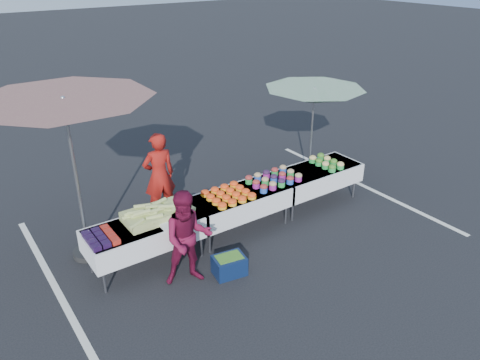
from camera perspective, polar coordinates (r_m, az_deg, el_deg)
ground at (r=8.51m, az=-0.00°, el=-6.07°), size 80.00×80.00×0.00m
stripe_left at (r=7.49m, az=-21.06°, el=-13.10°), size 0.10×5.00×0.00m
stripe_right at (r=10.45m, az=14.53°, el=-0.55°), size 0.10×5.00×0.00m
table_left at (r=7.47m, az=-11.46°, el=-6.34°), size 1.86×0.81×0.75m
table_center at (r=8.21m, az=-0.00°, el=-2.62°), size 1.86×0.81×0.75m
table_right at (r=9.25m, az=9.17°, el=0.46°), size 1.86×0.81×0.75m
berry_punnets at (r=7.12m, az=-16.61°, el=-6.75°), size 0.40×0.54×0.08m
corn_pile at (r=7.46m, az=-9.98°, el=-3.94°), size 1.16×0.57×0.26m
plastic_bags at (r=7.24m, az=-8.43°, el=-5.42°), size 0.30×0.25×0.05m
carrot_bowls at (r=7.98m, az=-1.43°, el=-1.77°), size 0.75×0.69×0.11m
potato_cups at (r=8.51m, az=4.14°, el=0.23°), size 0.94×0.58×0.16m
bean_baskets at (r=9.32m, az=10.48°, el=2.16°), size 0.36×0.68×0.15m
vendor at (r=8.72m, az=-9.82°, el=0.53°), size 0.63×0.44×1.65m
customer at (r=6.92m, az=-6.37°, el=-7.08°), size 0.89×0.79×1.50m
umbrella_left at (r=7.21m, az=-20.53°, el=7.65°), size 3.43×3.43×2.70m
umbrella_right at (r=9.73m, az=9.03°, el=10.02°), size 2.37×2.37×2.09m
storage_bin at (r=7.35m, az=-1.32°, el=-10.32°), size 0.54×0.43×0.32m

